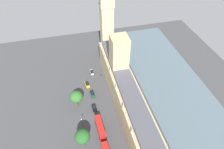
{
  "coord_description": "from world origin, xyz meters",
  "views": [
    {
      "loc": [
        17.99,
        53.37,
        75.35
      ],
      "look_at": [
        1.0,
        -14.28,
        8.24
      ],
      "focal_mm": 30.77,
      "sensor_mm": 36.0,
      "label": 1
    }
  ],
  "objects": [
    {
      "name": "parliament_building",
      "position": [
        -1.99,
        -1.81,
        8.59
      ],
      "size": [
        10.53,
        71.46,
        30.69
      ],
      "color": "tan",
      "rests_on": "ground"
    },
    {
      "name": "street_lamp_slot_11",
      "position": [
        19.49,
        6.53,
        4.22
      ],
      "size": [
        0.56,
        0.56,
        6.01
      ],
      "color": "black",
      "rests_on": "ground"
    },
    {
      "name": "river_thames",
      "position": [
        -30.39,
        0.0,
        0.12
      ],
      "size": [
        33.87,
        127.32,
        0.25
      ],
      "primitive_type": "cube",
      "color": "slate",
      "rests_on": "ground"
    },
    {
      "name": "double_decker_bus_far_end",
      "position": [
        12.4,
        10.5,
        2.63
      ],
      "size": [
        2.99,
        10.59,
        4.75
      ],
      "rotation": [
        0.0,
        0.0,
        3.18
      ],
      "color": "red",
      "rests_on": "ground"
    },
    {
      "name": "ground_plane",
      "position": [
        0.0,
        0.0,
        0.0
      ],
      "size": [
        141.46,
        141.46,
        0.0
      ],
      "primitive_type": "plane",
      "color": "#424244"
    },
    {
      "name": "car_yellow_cab_midblock",
      "position": [
        13.77,
        -17.59,
        0.89
      ],
      "size": [
        2.38,
        4.89,
        1.74
      ],
      "rotation": [
        0.0,
        0.0,
        0.11
      ],
      "color": "gold",
      "rests_on": "ground"
    },
    {
      "name": "plane_tree_corner",
      "position": [
        20.17,
        15.3,
        7.21
      ],
      "size": [
        6.07,
        6.07,
        9.83
      ],
      "color": "brown",
      "rests_on": "ground"
    },
    {
      "name": "pedestrian_under_trees",
      "position": [
        5.16,
        -22.99,
        0.68
      ],
      "size": [
        0.45,
        0.55,
        1.51
      ],
      "rotation": [
        0.0,
        0.0,
        0.06
      ],
      "color": "black",
      "rests_on": "ground"
    },
    {
      "name": "car_dark_green_kerbside",
      "position": [
        12.25,
        -10.48,
        0.89
      ],
      "size": [
        2.32,
        4.82,
        1.74
      ],
      "rotation": [
        0.0,
        0.0,
        0.11
      ],
      "color": "#19472D",
      "rests_on": "ground"
    },
    {
      "name": "car_silver_opposite_hall",
      "position": [
        9.83,
        -26.36,
        0.89
      ],
      "size": [
        1.88,
        4.34,
        1.74
      ],
      "rotation": [
        0.0,
        0.0,
        3.16
      ],
      "color": "#B7B7BC",
      "rests_on": "ground"
    },
    {
      "name": "car_black_trailing",
      "position": [
        12.86,
        -1.73,
        0.89
      ],
      "size": [
        2.05,
        4.22,
        1.74
      ],
      "rotation": [
        0.0,
        0.0,
        0.03
      ],
      "color": "black",
      "rests_on": "ground"
    },
    {
      "name": "clock_tower",
      "position": [
        -2.62,
        -40.81,
        28.42
      ],
      "size": [
        7.49,
        7.49,
        54.95
      ],
      "color": "#CCBA8E",
      "rests_on": "ground"
    },
    {
      "name": "plane_tree_slot_10",
      "position": [
        20.23,
        -5.13,
        6.96
      ],
      "size": [
        6.09,
        6.09,
        9.59
      ],
      "color": "brown",
      "rests_on": "ground"
    }
  ]
}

